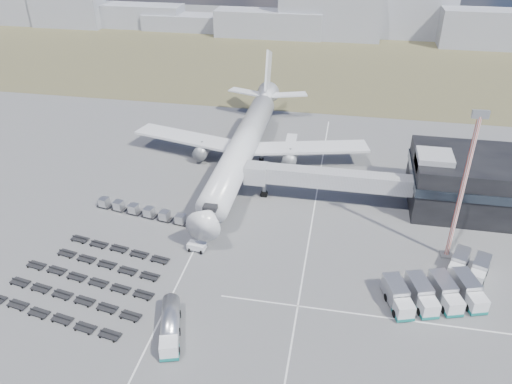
# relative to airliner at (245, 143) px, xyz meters

# --- Properties ---
(ground) EXTENTS (420.00, 420.00, 0.00)m
(ground) POSITION_rel_airliner_xyz_m (0.00, -32.38, -5.29)
(ground) COLOR #565659
(ground) RESTS_ON ground
(grass_strip) EXTENTS (420.00, 90.00, 0.01)m
(grass_strip) POSITION_rel_airliner_xyz_m (0.00, 77.62, -5.29)
(grass_strip) COLOR #47422A
(grass_strip) RESTS_ON ground
(lane_markings) EXTENTS (47.12, 110.00, 0.01)m
(lane_markings) POSITION_rel_airliner_xyz_m (9.77, -29.38, -5.29)
(lane_markings) COLOR silver
(lane_markings) RESTS_ON ground
(terminal) EXTENTS (30.40, 16.40, 11.00)m
(terminal) POSITION_rel_airliner_xyz_m (47.77, -8.41, -0.04)
(terminal) COLOR black
(terminal) RESTS_ON ground
(jet_bridge) EXTENTS (30.30, 3.80, 7.05)m
(jet_bridge) POSITION_rel_airliner_xyz_m (15.90, -11.95, -0.24)
(jet_bridge) COLOR #939399
(jet_bridge) RESTS_ON ground
(airliner) EXTENTS (51.59, 64.53, 17.62)m
(airliner) POSITION_rel_airliner_xyz_m (0.00, 0.00, 0.00)
(airliner) COLOR silver
(airliner) RESTS_ON ground
(skyline) EXTENTS (304.29, 23.11, 23.15)m
(skyline) POSITION_rel_airliner_xyz_m (-10.94, 118.23, 2.85)
(skyline) COLOR #92949F
(skyline) RESTS_ON ground
(fuel_tanker) EXTENTS (5.01, 9.65, 3.03)m
(fuel_tanker) POSITION_rel_airliner_xyz_m (0.36, -48.70, -3.78)
(fuel_tanker) COLOR silver
(fuel_tanker) RESTS_ON ground
(pushback_tug) EXTENTS (3.03, 1.90, 1.34)m
(pushback_tug) POSITION_rel_airliner_xyz_m (-1.51, -30.62, -4.62)
(pushback_tug) COLOR silver
(pushback_tug) RESTS_ON ground
(catering_truck) EXTENTS (2.57, 5.88, 2.66)m
(catering_truck) POSITION_rel_airliner_xyz_m (8.65, 9.15, -3.93)
(catering_truck) COLOR silver
(catering_truck) RESTS_ON ground
(service_trucks_near) EXTENTS (14.36, 10.59, 2.85)m
(service_trucks_near) POSITION_rel_airliner_xyz_m (34.45, -35.97, -3.74)
(service_trucks_near) COLOR silver
(service_trucks_near) RESTS_ON ground
(service_trucks_far) EXTENTS (7.02, 7.60, 2.48)m
(service_trucks_far) POSITION_rel_airliner_xyz_m (40.47, -28.49, -3.95)
(service_trucks_far) COLOR silver
(service_trucks_far) RESTS_ON ground
(uld_row) EXTENTS (18.33, 4.71, 1.67)m
(uld_row) POSITION_rel_airliner_xyz_m (-14.20, -22.56, -4.30)
(uld_row) COLOR black
(uld_row) RESTS_ON ground
(baggage_dollies) EXTENTS (24.18, 20.84, 0.69)m
(baggage_dollies) POSITION_rel_airliner_xyz_m (-15.37, -41.35, -4.95)
(baggage_dollies) COLOR black
(baggage_dollies) RESTS_ON ground
(floodlight_mast) EXTENTS (2.29, 1.89, 24.50)m
(floodlight_mast) POSITION_rel_airliner_xyz_m (37.95, -24.51, 6.99)
(floodlight_mast) COLOR #AA2C1B
(floodlight_mast) RESTS_ON ground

